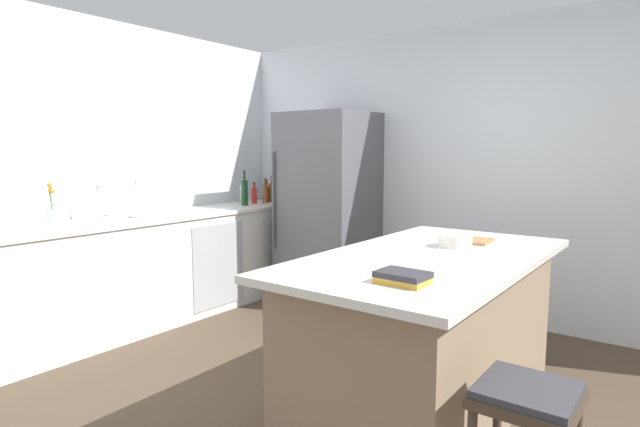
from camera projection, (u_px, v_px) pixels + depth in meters
The scene contains 19 objects.
ground_plane at pixel (310, 410), 2.97m from camera, with size 7.20×7.20×0.00m, color #4C3D2D.
wall_rear at pixel (463, 172), 4.60m from camera, with size 6.00×0.10×2.60m, color silver.
wall_left at pixel (77, 174), 4.26m from camera, with size 0.10×6.00×2.60m, color silver.
counter_run_left at pixel (160, 267), 4.55m from camera, with size 0.68×3.21×0.93m.
kitchen_island at pixel (428, 333), 2.90m from camera, with size 1.04×1.97×0.92m.
refrigerator at pixel (328, 209), 5.02m from camera, with size 0.82×0.76×1.85m.
bar_stool at pixel (526, 415), 1.91m from camera, with size 0.36×0.36×0.63m.
sink_faucet at pixel (99, 201), 4.09m from camera, with size 0.15×0.05×0.30m.
flower_vase at pixel (52, 214), 3.72m from camera, with size 0.08×0.08×0.33m.
paper_towel_roll at pixel (136, 202), 4.31m from camera, with size 0.14×0.14×0.31m.
whiskey_bottle at pixel (272, 192), 5.66m from camera, with size 0.07×0.07×0.28m.
syrup_bottle at pixel (267, 194), 5.58m from camera, with size 0.06×0.06×0.25m.
vinegar_bottle at pixel (265, 193), 5.47m from camera, with size 0.05×0.05×0.27m.
hot_sauce_bottle at pixel (254, 195), 5.44m from camera, with size 0.05×0.05×0.23m.
gin_bottle at pixel (244, 193), 5.41m from camera, with size 0.08×0.08×0.28m.
wine_bottle at pixel (245, 192), 5.26m from camera, with size 0.07×0.07×0.36m.
cookbook_stack at pixel (403, 277), 2.22m from camera, with size 0.22×0.17×0.05m.
mixing_bowl at pixel (455, 241), 3.06m from camera, with size 0.20×0.20×0.07m.
cutting_board at pixel (466, 240), 3.25m from camera, with size 0.31×0.24×0.02m.
Camera 1 is at (1.72, -2.21, 1.49)m, focal length 28.76 mm.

